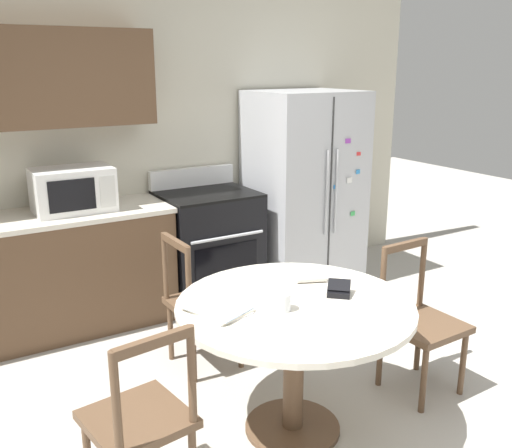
{
  "coord_description": "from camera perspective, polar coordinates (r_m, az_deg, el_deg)",
  "views": [
    {
      "loc": [
        -1.76,
        -1.85,
        1.94
      ],
      "look_at": [
        0.04,
        1.15,
        0.95
      ],
      "focal_mm": 40.0,
      "sensor_mm": 36.0,
      "label": 1
    }
  ],
  "objects": [
    {
      "name": "dining_chair_far",
      "position": [
        3.75,
        -5.59,
        -7.96
      ],
      "size": [
        0.43,
        0.43,
        0.9
      ],
      "rotation": [
        0.0,
        0.0,
        4.74
      ],
      "color": "brown",
      "rests_on": "ground_plane"
    },
    {
      "name": "dining_chair_left",
      "position": [
        2.68,
        -11.5,
        -18.78
      ],
      "size": [
        0.47,
        0.47,
        0.9
      ],
      "rotation": [
        0.0,
        0.0,
        6.42
      ],
      "color": "brown",
      "rests_on": "ground_plane"
    },
    {
      "name": "dining_chair_right",
      "position": [
        3.62,
        16.08,
        -9.47
      ],
      "size": [
        0.43,
        0.43,
        0.9
      ],
      "rotation": [
        0.0,
        0.0,
        3.18
      ],
      "color": "brown",
      "rests_on": "ground_plane"
    },
    {
      "name": "oven_range",
      "position": [
        4.81,
        -4.8,
        -2.09
      ],
      "size": [
        0.77,
        0.68,
        1.08
      ],
      "color": "black",
      "rests_on": "ground_plane"
    },
    {
      "name": "wallet",
      "position": [
        3.08,
        8.29,
        -6.52
      ],
      "size": [
        0.17,
        0.17,
        0.07
      ],
      "color": "black",
      "rests_on": "dining_table"
    },
    {
      "name": "microwave",
      "position": [
        4.33,
        -17.85,
        3.29
      ],
      "size": [
        0.55,
        0.38,
        0.32
      ],
      "color": "white",
      "rests_on": "kitchen_counter"
    },
    {
      "name": "kitchen_counter",
      "position": [
        4.44,
        -21.7,
        -4.98
      ],
      "size": [
        2.06,
        0.64,
        0.9
      ],
      "color": "brown",
      "rests_on": "ground_plane"
    },
    {
      "name": "dining_table",
      "position": [
        3.03,
        3.86,
        -10.32
      ],
      "size": [
        1.23,
        1.23,
        0.75
      ],
      "color": "beige",
      "rests_on": "ground_plane"
    },
    {
      "name": "folded_napkin",
      "position": [
        3.23,
        5.56,
        -5.38
      ],
      "size": [
        0.18,
        0.12,
        0.05
      ],
      "color": "silver",
      "rests_on": "dining_table"
    },
    {
      "name": "candle_glass",
      "position": [
        2.87,
        2.61,
        -7.87
      ],
      "size": [
        0.09,
        0.09,
        0.09
      ],
      "color": "silver",
      "rests_on": "dining_table"
    },
    {
      "name": "back_wall",
      "position": [
        4.7,
        -12.97,
        9.3
      ],
      "size": [
        5.2,
        0.44,
        2.6
      ],
      "color": "beige",
      "rests_on": "ground_plane"
    },
    {
      "name": "refrigerator",
      "position": [
        5.11,
        4.78,
        3.52
      ],
      "size": [
        0.9,
        0.79,
        1.71
      ],
      "color": "#B2B5BA",
      "rests_on": "ground_plane"
    },
    {
      "name": "mail_stack",
      "position": [
        2.87,
        -3.89,
        -8.47
      ],
      "size": [
        0.32,
        0.36,
        0.02
      ],
      "color": "white",
      "rests_on": "dining_table"
    }
  ]
}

